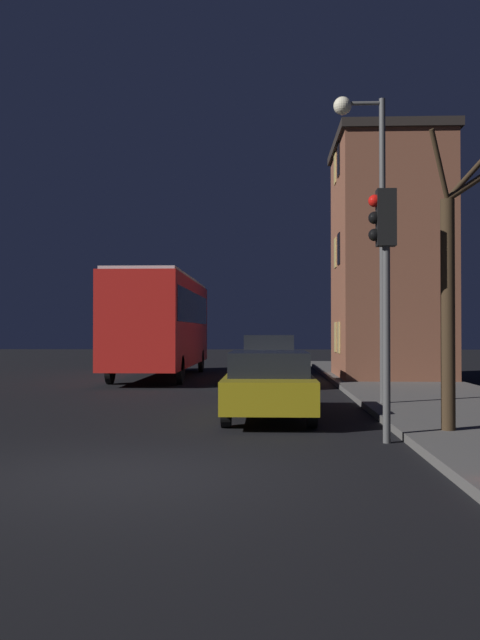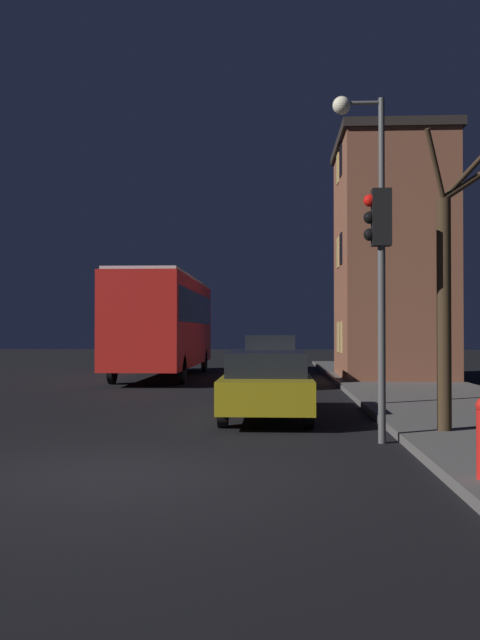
% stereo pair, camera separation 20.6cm
% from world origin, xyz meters
% --- Properties ---
extents(ground_plane, '(120.00, 120.00, 0.00)m').
position_xyz_m(ground_plane, '(0.00, 0.00, 0.00)').
color(ground_plane, black).
extents(brick_building, '(3.92, 5.55, 8.51)m').
position_xyz_m(brick_building, '(6.13, 16.91, 4.41)').
color(brick_building, brown).
rests_on(brick_building, sidewalk).
extents(streetlamp, '(1.18, 0.41, 6.97)m').
position_xyz_m(streetlamp, '(4.09, 7.46, 4.80)').
color(streetlamp, '#4C4C4C').
rests_on(streetlamp, sidewalk).
extents(traffic_light, '(0.43, 0.24, 4.00)m').
position_xyz_m(traffic_light, '(3.64, 2.54, 2.88)').
color(traffic_light, '#4C4C4C').
rests_on(traffic_light, ground).
extents(bare_tree, '(1.77, 1.28, 4.86)m').
position_xyz_m(bare_tree, '(4.82, 3.07, 2.41)').
color(bare_tree, '#382819').
rests_on(bare_tree, sidewalk).
extents(bus, '(2.54, 11.11, 3.79)m').
position_xyz_m(bus, '(-2.27, 18.29, 2.24)').
color(bus, red).
rests_on(bus, ground).
extents(car_near_lane, '(1.74, 4.78, 1.35)m').
position_xyz_m(car_near_lane, '(1.82, 5.72, 0.71)').
color(car_near_lane, olive).
rests_on(car_near_lane, ground).
extents(car_mid_lane, '(1.74, 3.83, 1.64)m').
position_xyz_m(car_mid_lane, '(1.82, 14.11, 0.85)').
color(car_mid_lane, beige).
rests_on(car_mid_lane, ground).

